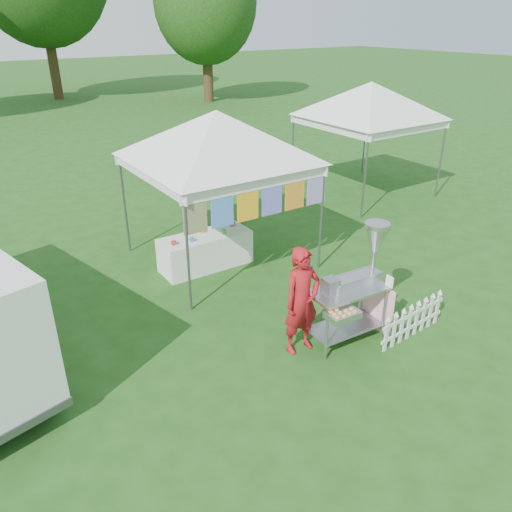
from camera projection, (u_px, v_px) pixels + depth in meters
ground at (336, 341)px, 7.70m from camera, size 120.00×120.00×0.00m
canopy_main at (216, 111)px, 9.01m from camera, size 4.24×4.24×3.45m
canopy_right at (372, 82)px, 12.90m from camera, size 4.24×4.24×3.45m
tree_right at (205, 2)px, 26.91m from camera, size 5.60×5.60×8.42m
donut_cart at (360, 276)px, 7.35m from camera, size 1.36×0.85×1.83m
vendor at (302, 301)px, 7.19m from camera, size 0.61×0.41×1.66m
picket_fence at (413, 321)px, 7.70m from camera, size 1.44×0.11×0.56m
display_table at (206, 251)px, 9.86m from camera, size 1.80×0.70×0.68m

